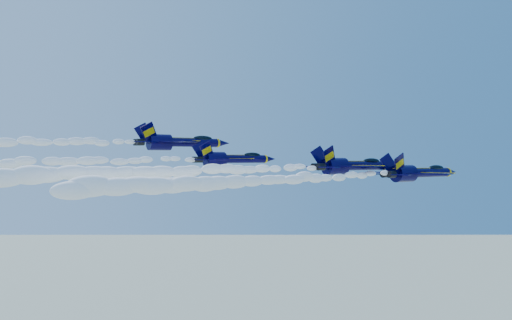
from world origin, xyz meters
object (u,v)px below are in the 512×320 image
jet_second (351,165)px  jet_third (231,159)px  jet_fourth (179,142)px  jet_lead (418,172)px

jet_second → jet_third: size_ratio=1.18×
jet_second → jet_fourth: (-22.34, 18.84, 3.98)m
jet_lead → jet_third: 31.52m
jet_third → jet_fourth: 11.54m
jet_second → jet_fourth: 29.50m
jet_second → jet_fourth: bearing=139.9°
jet_lead → jet_second: bearing=154.9°
jet_lead → jet_third: size_ratio=1.20×
jet_second → jet_fourth: size_ratio=1.00×
jet_lead → jet_second: (-10.53, 4.95, 1.21)m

